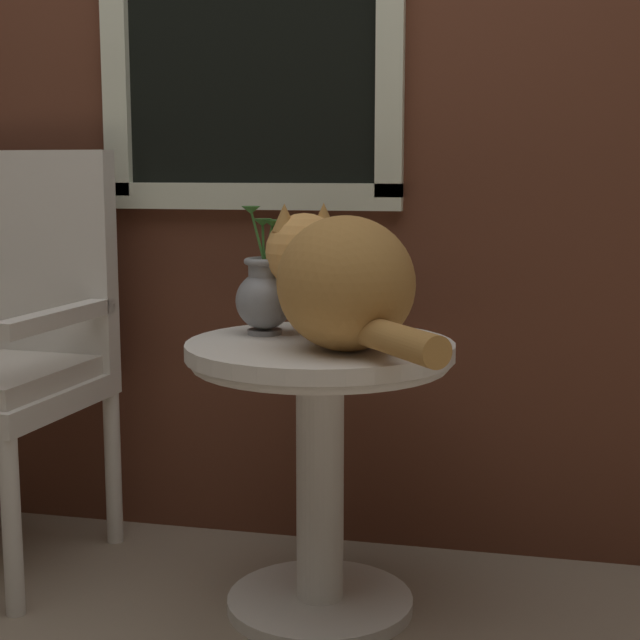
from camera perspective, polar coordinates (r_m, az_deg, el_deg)
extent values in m
cube|color=#562D1E|center=(2.64, -2.08, 15.02)|extent=(4.00, 0.04, 2.60)
cube|color=beige|center=(2.61, -4.12, 7.24)|extent=(0.81, 0.03, 0.07)
cube|color=beige|center=(2.77, -11.95, 16.95)|extent=(0.07, 0.03, 0.94)
cube|color=beige|center=(2.56, 4.17, 17.81)|extent=(0.07, 0.03, 0.94)
cube|color=black|center=(2.65, -4.14, 17.48)|extent=(0.72, 0.01, 0.92)
cylinder|color=silver|center=(2.37, 0.00, -16.20)|extent=(0.43, 0.43, 0.03)
cylinder|color=silver|center=(2.26, 0.00, -9.30)|extent=(0.11, 0.11, 0.57)
cylinder|color=silver|center=(2.18, 0.00, -1.75)|extent=(0.61, 0.61, 0.03)
torus|color=silver|center=(2.19, 0.00, -2.46)|extent=(0.58, 0.58, 0.02)
cylinder|color=silver|center=(2.37, -17.60, -11.50)|extent=(0.04, 0.04, 0.42)
cylinder|color=silver|center=(2.74, -12.02, -8.47)|extent=(0.04, 0.04, 0.42)
cube|color=silver|center=(2.75, -17.00, 3.37)|extent=(0.54, 0.10, 0.59)
cube|color=silver|center=(2.45, -15.06, 0.15)|extent=(0.08, 0.47, 0.04)
ellipsoid|color=#AD7A3D|center=(2.06, 1.51, 2.15)|extent=(0.43, 0.43, 0.29)
sphere|color=#E2A356|center=(2.24, -0.92, 4.00)|extent=(0.18, 0.18, 0.18)
cone|color=#AD7A3D|center=(2.26, 0.22, 6.09)|extent=(0.06, 0.06, 0.06)
cone|color=#AD7A3D|center=(2.22, -2.10, 6.03)|extent=(0.06, 0.06, 0.06)
cylinder|color=#AD7A3D|center=(1.88, 4.54, -1.18)|extent=(0.23, 0.27, 0.06)
cylinder|color=gray|center=(2.28, -3.26, -0.69)|extent=(0.08, 0.08, 0.01)
ellipsoid|color=gray|center=(2.27, -3.28, 1.14)|extent=(0.13, 0.13, 0.13)
cylinder|color=gray|center=(2.26, -3.29, 2.94)|extent=(0.07, 0.07, 0.04)
torus|color=gray|center=(2.26, -3.30, 3.45)|extent=(0.09, 0.09, 0.02)
cylinder|color=#387533|center=(2.27, -3.34, 4.59)|extent=(0.01, 0.03, 0.09)
cone|color=#387533|center=(2.28, -3.39, 5.71)|extent=(0.04, 0.04, 0.02)
cylinder|color=#387533|center=(2.26, -3.68, 4.94)|extent=(0.03, 0.02, 0.12)
cone|color=#387533|center=(2.25, -4.07, 6.44)|extent=(0.04, 0.04, 0.02)
cylinder|color=#387533|center=(2.26, -3.04, 4.55)|extent=(0.02, 0.02, 0.09)
cone|color=#387533|center=(2.27, -2.78, 5.65)|extent=(0.04, 0.04, 0.02)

